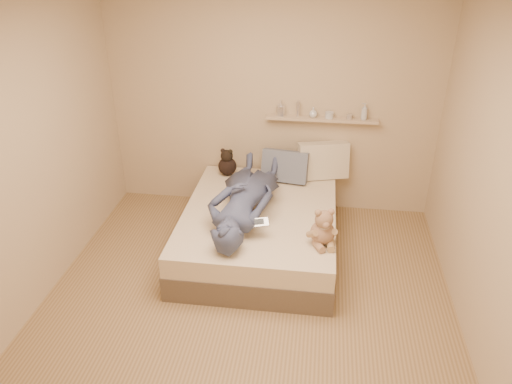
# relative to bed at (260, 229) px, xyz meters

# --- Properties ---
(room) EXTENTS (3.80, 3.80, 3.80)m
(room) POSITION_rel_bed_xyz_m (0.00, -0.93, 1.08)
(room) COLOR #94764C
(room) RESTS_ON ground
(bed) EXTENTS (1.50, 1.90, 0.45)m
(bed) POSITION_rel_bed_xyz_m (0.00, 0.00, 0.00)
(bed) COLOR brown
(bed) RESTS_ON floor
(game_console) EXTENTS (0.20, 0.13, 0.06)m
(game_console) POSITION_rel_bed_xyz_m (0.05, -0.50, 0.39)
(game_console) COLOR #B4B7BB
(game_console) RESTS_ON bed
(teddy_bear) EXTENTS (0.29, 0.29, 0.36)m
(teddy_bear) POSITION_rel_bed_xyz_m (0.62, -0.52, 0.37)
(teddy_bear) COLOR #986F53
(teddy_bear) RESTS_ON bed
(dark_plush) EXTENTS (0.21, 0.21, 0.32)m
(dark_plush) POSITION_rel_bed_xyz_m (-0.46, 0.74, 0.36)
(dark_plush) COLOR black
(dark_plush) RESTS_ON bed
(pillow_cream) EXTENTS (0.59, 0.35, 0.42)m
(pillow_cream) POSITION_rel_bed_xyz_m (0.60, 0.83, 0.43)
(pillow_cream) COLOR beige
(pillow_cream) RESTS_ON bed
(pillow_grey) EXTENTS (0.53, 0.30, 0.37)m
(pillow_grey) POSITION_rel_bed_xyz_m (0.19, 0.69, 0.40)
(pillow_grey) COLOR slate
(pillow_grey) RESTS_ON bed
(person) EXTENTS (0.71, 1.63, 0.38)m
(person) POSITION_rel_bed_xyz_m (-0.14, -0.09, 0.42)
(person) COLOR #3F4563
(person) RESTS_ON bed
(wall_shelf) EXTENTS (1.20, 0.12, 0.03)m
(wall_shelf) POSITION_rel_bed_xyz_m (0.55, 0.91, 0.88)
(wall_shelf) COLOR tan
(wall_shelf) RESTS_ON wall_back
(shelf_bottles) EXTENTS (0.97, 0.12, 0.18)m
(shelf_bottles) POSITION_rel_bed_xyz_m (0.52, 0.91, 0.96)
(shelf_bottles) COLOR white
(shelf_bottles) RESTS_ON wall_shelf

